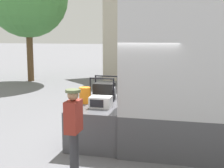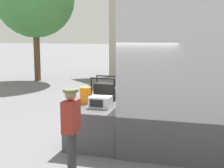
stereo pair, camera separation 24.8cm
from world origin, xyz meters
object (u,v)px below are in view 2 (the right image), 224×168
object	(u,v)px
microwave	(101,102)
portable_generator	(106,91)
worker_person	(71,121)
orange_bucket	(85,95)

from	to	relation	value
microwave	portable_generator	bearing A→B (deg)	98.79
worker_person	orange_bucket	bearing A→B (deg)	101.89
microwave	worker_person	size ratio (longest dim) A/B	0.31
microwave	portable_generator	distance (m)	0.93
orange_bucket	worker_person	distance (m)	1.90
orange_bucket	microwave	bearing A→B (deg)	-35.03
microwave	worker_person	bearing A→B (deg)	-94.98
microwave	portable_generator	size ratio (longest dim) A/B	0.77
microwave	orange_bucket	world-z (taller)	orange_bucket
microwave	orange_bucket	bearing A→B (deg)	144.97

